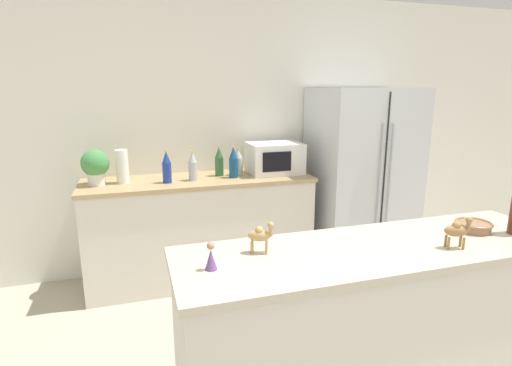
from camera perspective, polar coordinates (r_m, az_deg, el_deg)
name	(u,v)px	position (r m, az deg, el deg)	size (l,w,h in m)	color
wall_back	(239,134)	(3.88, -2.42, 7.07)	(8.00, 0.06, 2.55)	silver
back_counter	(201,229)	(3.65, -7.88, -6.47)	(1.98, 0.63, 0.93)	silver
refrigerator	(361,178)	(4.01, 14.77, 0.74)	(0.93, 0.76, 1.71)	silver
bar_counter	(373,338)	(2.20, 16.37, -20.51)	(1.93, 0.57, 0.98)	beige
potted_plant	(95,165)	(3.47, -21.98, 2.36)	(0.22, 0.22, 0.29)	silver
paper_towel_roll	(122,167)	(3.47, -18.58, 2.24)	(0.10, 0.10, 0.28)	white
microwave	(275,158)	(3.69, 2.67, 3.58)	(0.48, 0.37, 0.28)	white
back_bottle_0	(219,162)	(3.59, -5.29, 3.05)	(0.08, 0.08, 0.27)	#2D6033
back_bottle_1	(233,163)	(3.50, -3.24, 2.93)	(0.08, 0.08, 0.28)	navy
back_bottle_2	(167,167)	(3.38, -12.63, 2.20)	(0.07, 0.07, 0.27)	navy
back_bottle_3	(193,166)	(3.43, -9.01, 2.36)	(0.08, 0.08, 0.26)	#B2B7BC
back_bottle_4	(238,162)	(3.61, -2.57, 3.03)	(0.08, 0.08, 0.25)	#B2B7BC
fruit_bowl	(473,226)	(2.35, 28.64, -5.37)	(0.18, 0.18, 0.05)	#8C6647
camel_figurine	(260,235)	(1.78, 0.64, -7.41)	(0.12, 0.09, 0.15)	tan
camel_figurine_second	(457,230)	(2.05, 26.81, -6.02)	(0.12, 0.09, 0.15)	olive
wise_man_figurine_crimson	(211,258)	(1.64, -6.46, -10.57)	(0.05, 0.05, 0.12)	#6B4784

